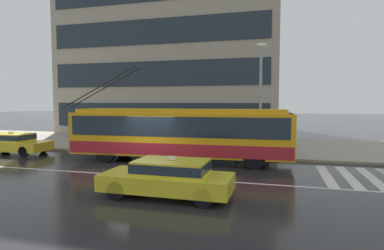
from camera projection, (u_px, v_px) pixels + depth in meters
ground_plane at (141, 170)px, 15.11m from camera, size 160.00×160.00×0.00m
sidewalk_slab at (192, 144)px, 23.87m from camera, size 80.00×10.00×0.14m
crosswalk_stripe_edge_near at (326, 175)px, 13.94m from camera, size 0.44×4.40×0.01m
crosswalk_stripe_inner_a at (348, 177)px, 13.71m from camera, size 0.44×4.40×0.01m
crosswalk_stripe_center at (372, 178)px, 13.47m from camera, size 0.44×4.40×0.01m
lane_centre_line at (130, 175)px, 13.96m from camera, size 72.00×0.14×0.01m
trolleybus at (180, 133)px, 17.11m from camera, size 12.90×3.00×5.16m
taxi_oncoming_near at (168, 176)px, 10.79m from camera, size 4.47×1.83×1.39m
taxi_queued_behind_bus at (13, 142)px, 19.82m from camera, size 4.53×1.88×1.39m
bus_shelter at (163, 120)px, 21.37m from camera, size 3.94×1.53×2.59m
pedestrian_at_shelter at (130, 124)px, 21.57m from camera, size 1.56×1.56×1.97m
pedestrian_approaching_curb at (238, 126)px, 20.77m from camera, size 1.14×1.14×1.97m
pedestrian_walking_past at (247, 125)px, 19.13m from camera, size 1.62×1.62×2.04m
pedestrian_waiting_by_pole at (267, 139)px, 18.20m from camera, size 0.41×0.41×1.62m
street_lamp at (261, 89)px, 18.35m from camera, size 0.60×0.32×6.45m
office_tower_corner_left at (179, 11)px, 34.68m from camera, size 21.66×15.02×26.33m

